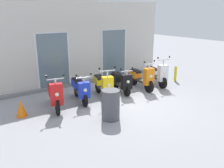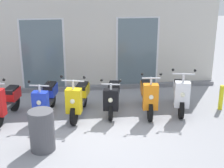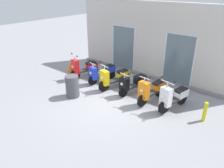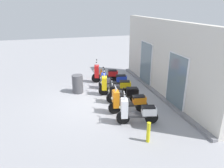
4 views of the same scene
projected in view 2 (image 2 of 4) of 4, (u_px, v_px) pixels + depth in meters
ground_plane at (100, 133)px, 7.77m from camera, size 40.00×40.00×0.00m
storefront_facade at (90, 36)px, 10.29m from camera, size 8.20×0.50×3.52m
scooter_red at (5, 101)px, 8.32m from camera, size 0.70×1.54×1.27m
scooter_blue at (46, 98)px, 8.62m from camera, size 0.67×1.51×1.12m
scooter_yellow at (79, 98)px, 8.56m from camera, size 0.77×1.61×1.27m
scooter_black at (112, 96)px, 8.75m from camera, size 0.65×1.47×1.10m
scooter_orange at (148, 96)px, 8.73m from camera, size 0.56×1.62×1.27m
scooter_white at (180, 94)px, 8.86m from camera, size 0.72×1.53×1.33m
trash_bin at (42, 131)px, 6.91m from camera, size 0.53×0.53×0.90m
curb_bollard at (221, 98)px, 8.98m from camera, size 0.12×0.12×0.70m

